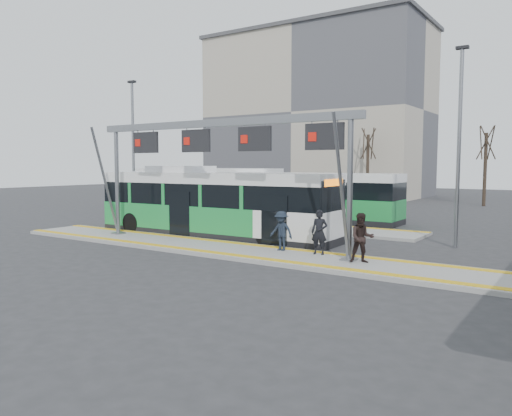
% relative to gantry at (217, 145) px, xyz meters
% --- Properties ---
extents(ground, '(120.00, 120.00, 0.00)m').
position_rel_gantry_xyz_m(ground, '(0.35, -0.25, -4.30)').
color(ground, '#2D2D30').
rests_on(ground, ground).
extents(platform_main, '(22.00, 3.00, 0.15)m').
position_rel_gantry_xyz_m(platform_main, '(0.35, -0.25, -4.22)').
color(platform_main, gray).
rests_on(platform_main, ground).
extents(platform_second, '(20.00, 3.00, 0.15)m').
position_rel_gantry_xyz_m(platform_second, '(-3.65, 7.75, -4.22)').
color(platform_second, gray).
rests_on(platform_second, ground).
extents(tactile_main, '(22.00, 2.65, 0.02)m').
position_rel_gantry_xyz_m(tactile_main, '(0.35, -0.25, -4.14)').
color(tactile_main, gold).
rests_on(tactile_main, platform_main).
extents(tactile_second, '(20.00, 0.35, 0.02)m').
position_rel_gantry_xyz_m(tactile_second, '(-3.65, 8.90, -4.14)').
color(tactile_second, gold).
rests_on(tactile_second, platform_second).
extents(gantry, '(13.00, 1.68, 5.20)m').
position_rel_gantry_xyz_m(gantry, '(0.00, 0.00, 0.00)').
color(gantry, slate).
rests_on(gantry, platform_main).
extents(apartment_block, '(24.50, 12.50, 18.40)m').
position_rel_gantry_xyz_m(apartment_block, '(-13.65, 35.75, 4.91)').
color(apartment_block, '#AAA08D').
rests_on(apartment_block, ground).
extents(hero_bus, '(12.55, 2.96, 3.43)m').
position_rel_gantry_xyz_m(hero_bus, '(-2.33, 2.64, -2.73)').
color(hero_bus, black).
rests_on(hero_bus, ground).
extents(bg_bus_green, '(11.91, 2.55, 2.98)m').
position_rel_gantry_xyz_m(bg_bus_green, '(-2.05, 11.60, -2.83)').
color(bg_bus_green, black).
rests_on(bg_bus_green, ground).
extents(bg_bus_blue, '(12.37, 3.05, 3.21)m').
position_rel_gantry_xyz_m(bg_bus_blue, '(-11.97, 13.67, -2.71)').
color(bg_bus_blue, black).
rests_on(bg_bus_blue, ground).
extents(passenger_a, '(0.68, 0.52, 1.67)m').
position_rel_gantry_xyz_m(passenger_a, '(4.45, 0.52, -3.31)').
color(passenger_a, black).
rests_on(passenger_a, platform_main).
extents(passenger_b, '(1.05, 0.98, 1.71)m').
position_rel_gantry_xyz_m(passenger_b, '(6.39, -0.11, -3.29)').
color(passenger_b, black).
rests_on(passenger_b, platform_main).
extents(passenger_c, '(1.01, 0.60, 1.55)m').
position_rel_gantry_xyz_m(passenger_c, '(2.85, 0.43, -3.38)').
color(passenger_c, '#19212E').
rests_on(passenger_c, platform_main).
extents(tree_left, '(1.40, 1.40, 7.09)m').
position_rel_gantry_xyz_m(tree_left, '(-4.58, 28.35, 1.08)').
color(tree_left, '#382B21').
rests_on(tree_left, ground).
extents(tree_mid, '(1.40, 1.40, 6.94)m').
position_rel_gantry_xyz_m(tree_mid, '(5.36, 29.31, 0.96)').
color(tree_mid, '#382B21').
rests_on(tree_mid, ground).
extents(tree_far, '(1.40, 1.40, 7.75)m').
position_rel_gantry_xyz_m(tree_far, '(-22.46, 30.98, 1.58)').
color(tree_far, '#382B21').
rests_on(tree_far, ground).
extents(lamp_west, '(0.50, 0.25, 8.37)m').
position_rel_gantry_xyz_m(lamp_west, '(-9.72, 4.36, 0.13)').
color(lamp_west, slate).
rests_on(lamp_west, ground).
extents(lamp_east, '(0.50, 0.25, 8.31)m').
position_rel_gantry_xyz_m(lamp_east, '(8.18, 5.79, 0.10)').
color(lamp_east, slate).
rests_on(lamp_east, ground).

